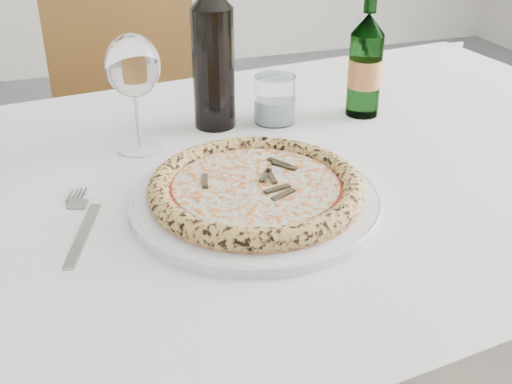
# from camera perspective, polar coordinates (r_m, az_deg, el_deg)

# --- Properties ---
(dining_table) EXTENTS (1.69, 1.12, 0.76)m
(dining_table) POSITION_cam_1_polar(r_m,az_deg,el_deg) (1.03, -1.74, -2.32)
(dining_table) COLOR olive
(dining_table) RESTS_ON floor
(chair_far) EXTENTS (0.40, 0.40, 0.93)m
(chair_far) POSITION_cam_1_polar(r_m,az_deg,el_deg) (1.76, -10.79, 5.49)
(chair_far) COLOR olive
(chair_far) RESTS_ON floor
(plate) EXTENTS (0.36, 0.36, 0.02)m
(plate) POSITION_cam_1_polar(r_m,az_deg,el_deg) (0.91, -0.00, -0.62)
(plate) COLOR white
(plate) RESTS_ON dining_table
(pizza) EXTENTS (0.30, 0.30, 0.03)m
(pizza) POSITION_cam_1_polar(r_m,az_deg,el_deg) (0.90, -0.00, 0.35)
(pizza) COLOR #F4AB70
(pizza) RESTS_ON plate
(fork) EXTENTS (0.06, 0.22, 0.00)m
(fork) POSITION_cam_1_polar(r_m,az_deg,el_deg) (0.89, -15.26, -2.85)
(fork) COLOR gray
(fork) RESTS_ON dining_table
(wine_glass) EXTENTS (0.09, 0.09, 0.19)m
(wine_glass) POSITION_cam_1_polar(r_m,az_deg,el_deg) (1.05, -10.89, 10.74)
(wine_glass) COLOR silver
(wine_glass) RESTS_ON dining_table
(tumbler) EXTENTS (0.08, 0.08, 0.09)m
(tumbler) POSITION_cam_1_polar(r_m,az_deg,el_deg) (1.18, 1.69, 7.99)
(tumbler) COLOR white
(tumbler) RESTS_ON dining_table
(beer_bottle) EXTENTS (0.06, 0.06, 0.24)m
(beer_bottle) POSITION_cam_1_polar(r_m,az_deg,el_deg) (1.21, 9.69, 11.06)
(beer_bottle) COLOR #3F723E
(beer_bottle) RESTS_ON dining_table
(wine_bottle) EXTENTS (0.07, 0.07, 0.30)m
(wine_bottle) POSITION_cam_1_polar(r_m,az_deg,el_deg) (1.13, -3.83, 11.99)
(wine_bottle) COLOR black
(wine_bottle) RESTS_ON dining_table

